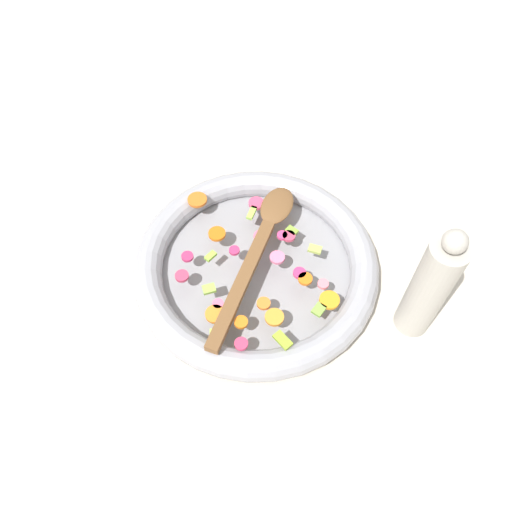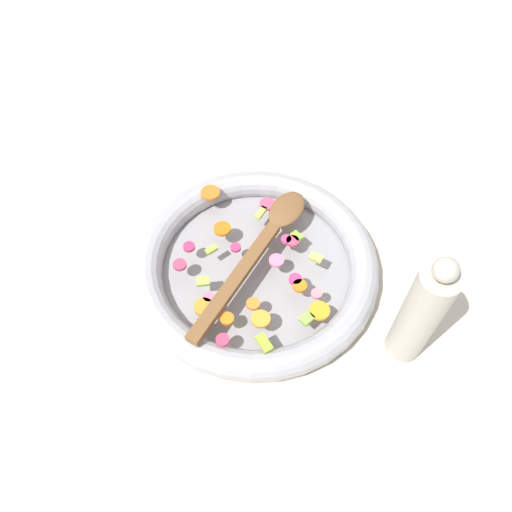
% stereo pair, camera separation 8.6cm
% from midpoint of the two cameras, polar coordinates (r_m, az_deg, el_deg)
% --- Properties ---
extents(ground_plane, '(4.00, 4.00, 0.00)m').
position_cam_midpoint_polar(ground_plane, '(0.90, 2.72, -2.01)').
color(ground_plane, beige).
extents(skillet, '(0.43, 0.43, 0.05)m').
position_cam_midpoint_polar(skillet, '(0.88, 2.78, -1.24)').
color(skillet, gray).
rests_on(skillet, ground_plane).
extents(chopped_vegetables, '(0.26, 0.36, 0.01)m').
position_cam_midpoint_polar(chopped_vegetables, '(0.84, 2.80, -0.92)').
color(chopped_vegetables, orange).
rests_on(chopped_vegetables, skillet).
extents(wooden_spoon, '(0.25, 0.29, 0.01)m').
position_cam_midpoint_polar(wooden_spoon, '(0.85, 3.46, 1.11)').
color(wooden_spoon, brown).
rests_on(wooden_spoon, chopped_vegetables).
extents(pepper_mill, '(0.06, 0.06, 0.25)m').
position_cam_midpoint_polar(pepper_mill, '(0.78, 21.35, -6.40)').
color(pepper_mill, '#B2ADA3').
rests_on(pepper_mill, ground_plane).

